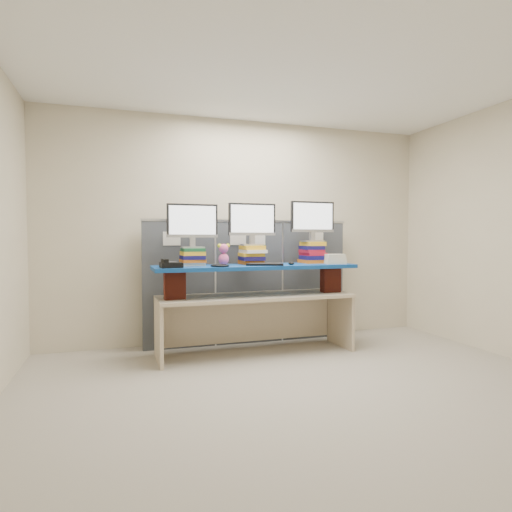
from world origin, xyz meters
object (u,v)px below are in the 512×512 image
object	(u,v)px
desk	(256,307)
monitor_center	(252,222)
desk_phone	(170,264)
monitor_left	(192,223)
blue_board	(256,267)
keyboard	(265,264)
monitor_right	(312,219)

from	to	relation	value
desk	monitor_center	distance (m)	0.97
desk_phone	monitor_left	bearing A→B (deg)	40.90
blue_board	monitor_left	size ratio (longest dim) A/B	4.09
keyboard	desk	bearing A→B (deg)	131.01
blue_board	desk_phone	world-z (taller)	desk_phone
monitor_left	keyboard	bearing A→B (deg)	-18.96
monitor_right	keyboard	world-z (taller)	monitor_right
monitor_right	keyboard	distance (m)	0.91
monitor_left	monitor_center	size ratio (longest dim) A/B	1.00
blue_board	desk_phone	size ratio (longest dim) A/B	10.04
blue_board	monitor_center	distance (m)	0.52
desk	monitor_right	world-z (taller)	monitor_right
monitor_right	desk	bearing A→B (deg)	-171.09
keyboard	desk_phone	xyz separation A→B (m)	(-1.02, -0.03, 0.02)
blue_board	desk_phone	distance (m)	0.98
monitor_left	keyboard	world-z (taller)	monitor_left
desk	keyboard	size ratio (longest dim) A/B	5.15
monitor_right	keyboard	size ratio (longest dim) A/B	1.30
monitor_right	monitor_center	bearing A→B (deg)	-180.00
monitor_left	monitor_right	size ratio (longest dim) A/B	1.00
monitor_center	keyboard	bearing A→B (deg)	-76.87
blue_board	desk_phone	bearing A→B (deg)	-171.29
monitor_right	monitor_left	bearing A→B (deg)	180.00
desk	blue_board	xyz separation A→B (m)	(0.00, -0.00, 0.45)
desk_phone	keyboard	bearing A→B (deg)	-2.41
monitor_left	monitor_right	xyz separation A→B (m)	(1.45, 0.02, 0.07)
desk	monitor_center	bearing A→B (deg)	92.84
desk	monitor_right	xyz separation A→B (m)	(0.75, 0.13, 1.00)
blue_board	keyboard	distance (m)	0.15
desk	keyboard	bearing A→B (deg)	-68.64
monitor_right	keyboard	xyz separation A→B (m)	(-0.70, -0.27, -0.52)
monitor_left	monitor_right	distance (m)	1.45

